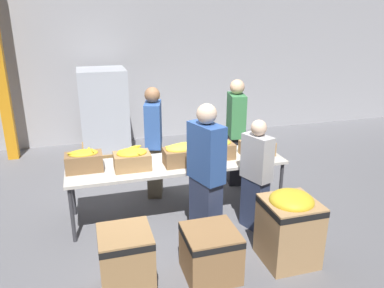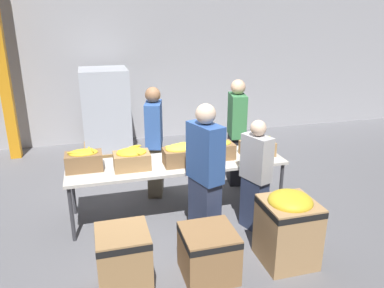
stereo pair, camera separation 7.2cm
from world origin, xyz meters
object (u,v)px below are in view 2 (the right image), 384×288
(volunteer_1, at_px, (255,177))
(pallet_stack_0, at_px, (106,113))
(sorting_table, at_px, (177,165))
(banana_box_1, at_px, (132,158))
(donation_bin_2, at_px, (288,226))
(donation_bin_1, at_px, (208,251))
(banana_box_3, at_px, (217,149))
(volunteer_3, at_px, (205,176))
(banana_box_4, at_px, (257,146))
(volunteer_2, at_px, (154,143))
(support_pillar, at_px, (1,57))
(banana_box_0, at_px, (84,160))
(donation_bin_0, at_px, (124,259))
(volunteer_0, at_px, (236,133))
(banana_box_2, at_px, (180,154))

(volunteer_1, relative_size, pallet_stack_0, 0.86)
(sorting_table, distance_m, banana_box_1, 0.67)
(sorting_table, bearing_deg, donation_bin_2, -56.75)
(volunteer_1, distance_m, donation_bin_1, 1.26)
(banana_box_1, relative_size, volunteer_1, 0.32)
(banana_box_3, relative_size, volunteer_3, 0.26)
(banana_box_4, distance_m, donation_bin_2, 1.50)
(volunteer_2, height_order, support_pillar, support_pillar)
(banana_box_3, relative_size, volunteer_2, 0.26)
(volunteer_2, distance_m, support_pillar, 3.59)
(banana_box_0, relative_size, banana_box_4, 1.01)
(banana_box_1, distance_m, pallet_stack_0, 2.90)
(donation_bin_2, xyz_separation_m, support_pillar, (-3.59, 4.52, 1.54))
(donation_bin_0, relative_size, donation_bin_2, 0.79)
(volunteer_1, height_order, support_pillar, support_pillar)
(banana_box_3, xyz_separation_m, banana_box_4, (0.60, -0.04, 0.00))
(banana_box_1, xyz_separation_m, pallet_stack_0, (-0.18, 2.89, -0.07))
(volunteer_0, distance_m, volunteer_1, 1.48)
(volunteer_2, bearing_deg, banana_box_3, 63.57)
(sorting_table, height_order, banana_box_1, banana_box_1)
(banana_box_4, relative_size, donation_bin_1, 0.82)
(banana_box_1, height_order, volunteer_2, volunteer_2)
(banana_box_1, distance_m, volunteer_0, 2.01)
(volunteer_2, height_order, pallet_stack_0, pallet_stack_0)
(volunteer_1, bearing_deg, volunteer_3, 79.27)
(donation_bin_0, bearing_deg, banana_box_1, 78.75)
(donation_bin_0, xyz_separation_m, support_pillar, (-1.73, 4.52, 1.62))
(volunteer_0, bearing_deg, banana_box_0, -62.39)
(sorting_table, xyz_separation_m, banana_box_1, (-0.64, -0.07, 0.19))
(volunteer_0, relative_size, donation_bin_1, 3.08)
(banana_box_2, distance_m, volunteer_2, 0.83)
(banana_box_0, height_order, volunteer_3, volunteer_3)
(donation_bin_0, relative_size, donation_bin_1, 1.21)
(banana_box_2, xyz_separation_m, donation_bin_2, (0.93, -1.34, -0.48))
(banana_box_3, relative_size, donation_bin_1, 0.80)
(volunteer_2, xyz_separation_m, support_pillar, (-2.44, 2.38, 1.14))
(volunteer_1, relative_size, volunteer_3, 0.84)
(volunteer_2, bearing_deg, donation_bin_0, -3.36)
(banana_box_1, bearing_deg, donation_bin_2, -41.06)
(banana_box_2, height_order, volunteer_2, volunteer_2)
(donation_bin_0, bearing_deg, banana_box_2, 55.40)
(volunteer_3, xyz_separation_m, donation_bin_1, (-0.16, -0.66, -0.59))
(banana_box_1, xyz_separation_m, donation_bin_0, (-0.27, -1.38, -0.56))
(banana_box_0, bearing_deg, pallet_stack_0, 81.07)
(banana_box_4, bearing_deg, donation_bin_1, -130.35)
(banana_box_2, relative_size, volunteer_3, 0.25)
(volunteer_0, xyz_separation_m, volunteer_1, (-0.31, -1.45, -0.13))
(donation_bin_0, height_order, donation_bin_1, donation_bin_0)
(sorting_table, distance_m, donation_bin_1, 1.51)
(sorting_table, xyz_separation_m, volunteer_0, (1.19, 0.77, 0.14))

